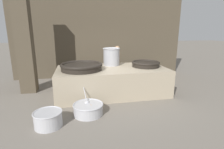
{
  "coord_description": "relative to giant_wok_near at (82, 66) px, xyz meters",
  "views": [
    {
      "loc": [
        -1.2,
        -5.83,
        2.19
      ],
      "look_at": [
        0.0,
        0.0,
        0.69
      ],
      "focal_mm": 28.0,
      "sensor_mm": 36.0,
      "label": 1
    }
  ],
  "objects": [
    {
      "name": "hearth_platform",
      "position": [
        1.05,
        0.1,
        -0.59
      ],
      "size": [
        3.79,
        1.86,
        0.93
      ],
      "color": "tan",
      "rests_on": "ground_plane"
    },
    {
      "name": "prep_bowl_vegetables",
      "position": [
        0.09,
        -1.39,
        -0.88
      ],
      "size": [
        0.81,
        1.05,
        0.64
      ],
      "color": "#B7B7BC",
      "rests_on": "ground_plane"
    },
    {
      "name": "support_pillar",
      "position": [
        -1.9,
        0.92,
        0.83
      ],
      "size": [
        0.52,
        0.52,
        3.77
      ],
      "primitive_type": "cube",
      "color": "#4C4233",
      "rests_on": "ground_plane"
    },
    {
      "name": "ground_plane",
      "position": [
        1.05,
        0.1,
        -1.05
      ],
      "size": [
        60.0,
        60.0,
        0.0
      ],
      "primitive_type": "plane",
      "color": "slate"
    },
    {
      "name": "back_wall",
      "position": [
        1.05,
        2.75,
        0.83
      ],
      "size": [
        8.08,
        0.24,
        3.77
      ],
      "primitive_type": "cube",
      "color": "#4C4233",
      "rests_on": "ground_plane"
    },
    {
      "name": "prep_bowl_meat",
      "position": [
        -0.87,
        -1.81,
        -0.84
      ],
      "size": [
        0.67,
        0.67,
        0.37
      ],
      "color": "#B7B7BC",
      "rests_on": "ground_plane"
    },
    {
      "name": "giant_wok_far",
      "position": [
        2.29,
        0.1,
        -0.02
      ],
      "size": [
        1.0,
        1.0,
        0.19
      ],
      "color": "black",
      "rests_on": "hearth_platform"
    },
    {
      "name": "stock_pot",
      "position": [
        1.14,
        0.63,
        0.21
      ],
      "size": [
        0.65,
        0.65,
        0.65
      ],
      "color": "#9E9EA3",
      "rests_on": "hearth_platform"
    },
    {
      "name": "cook",
      "position": [
        1.55,
        1.49,
        -0.2
      ],
      "size": [
        0.38,
        0.58,
        1.57
      ],
      "rotation": [
        0.0,
        0.0,
        3.08
      ],
      "color": "#9E7551",
      "rests_on": "ground_plane"
    },
    {
      "name": "giant_wok_near",
      "position": [
        0.0,
        0.0,
        0.0
      ],
      "size": [
        1.39,
        1.39,
        0.23
      ],
      "color": "black",
      "rests_on": "hearth_platform"
    }
  ]
}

